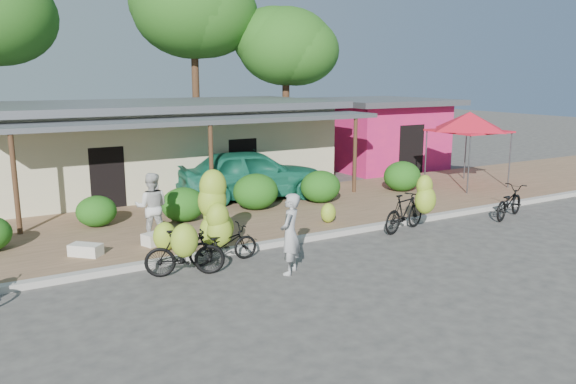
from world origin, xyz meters
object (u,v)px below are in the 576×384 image
at_px(sack_near, 159,237).
at_px(sack_far, 86,250).
at_px(bike_left, 185,251).
at_px(bike_center, 218,223).
at_px(bike_far_right, 509,202).
at_px(red_canopy, 469,121).
at_px(bike_right, 410,208).
at_px(bystander, 152,207).
at_px(tree_near_right, 281,44).
at_px(tree_center_right, 189,7).
at_px(teal_van, 252,174).
at_px(vendor, 290,234).

distance_m(sack_near, sack_far, 1.83).
xyz_separation_m(bike_left, bike_center, (1.12, 0.82, 0.27)).
relative_size(bike_center, sack_near, 2.53).
bearing_deg(bike_far_right, red_canopy, -50.64).
xyz_separation_m(red_canopy, sack_near, (-12.72, -1.59, -2.34)).
bearing_deg(sack_far, bike_right, -13.17).
height_order(bike_left, bystander, bystander).
distance_m(red_canopy, bike_center, 12.31).
height_order(tree_near_right, bike_left, tree_near_right).
xyz_separation_m(tree_center_right, sack_far, (-7.72, -13.36, -7.28)).
height_order(red_canopy, bike_center, red_canopy).
height_order(red_canopy, bike_far_right, red_canopy).
bearing_deg(bike_right, bike_far_right, -109.73).
height_order(tree_near_right, red_canopy, tree_near_right).
xyz_separation_m(tree_center_right, teal_van, (-1.45, -9.61, -6.55)).
bearing_deg(teal_van, red_canopy, -94.87).
bearing_deg(bike_right, bike_left, 77.81).
bearing_deg(red_canopy, bike_right, -149.37).
bearing_deg(bike_center, sack_far, 62.63).
bearing_deg(tree_near_right, tree_center_right, 153.43).
bearing_deg(bike_far_right, bystander, 55.88).
distance_m(tree_near_right, bike_right, 14.66).
xyz_separation_m(sack_far, vendor, (3.78, -3.20, 0.65)).
relative_size(vendor, bystander, 1.02).
xyz_separation_m(vendor, bystander, (-2.00, 3.66, 0.10)).
xyz_separation_m(tree_near_right, bike_right, (-3.36, -13.32, -5.14)).
height_order(tree_center_right, bike_right, tree_center_right).
relative_size(bike_left, bike_center, 0.84).
distance_m(bike_right, bike_far_right, 3.78).
xyz_separation_m(tree_center_right, bike_right, (0.64, -15.32, -6.85)).
distance_m(red_canopy, vendor, 11.95).
xyz_separation_m(sack_near, teal_van, (4.45, 3.63, 0.72)).
bearing_deg(bystander, bike_far_right, -171.82).
height_order(tree_center_right, bike_far_right, tree_center_right).
bearing_deg(red_canopy, vendor, -155.55).
distance_m(tree_center_right, tree_near_right, 4.79).
xyz_separation_m(bike_left, bystander, (0.12, 2.77, 0.40)).
bearing_deg(bike_far_right, sack_far, 60.09).
height_order(vendor, teal_van, teal_van).
relative_size(tree_center_right, bike_far_right, 4.86).
bearing_deg(bike_far_right, teal_van, 24.93).
bearing_deg(teal_van, sack_near, 138.25).
height_order(tree_near_right, bike_far_right, tree_near_right).
xyz_separation_m(sack_far, teal_van, (6.27, 3.75, 0.73)).
height_order(tree_center_right, vendor, tree_center_right).
distance_m(bike_left, sack_near, 2.44).
bearing_deg(bike_center, sack_near, 31.71).
xyz_separation_m(tree_near_right, bike_far_right, (0.41, -13.62, -5.34)).
bearing_deg(tree_center_right, bike_left, -111.17).
bearing_deg(bike_right, sack_far, 61.73).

